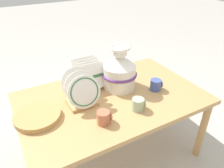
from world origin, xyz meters
TOP-DOWN VIEW (x-y plane):
  - ground_plane at (0.00, 0.00)m, footprint 14.00×14.00m
  - display_table at (0.00, 0.00)m, footprint 1.36×0.86m
  - ceramic_vase at (0.12, 0.09)m, footprint 0.27×0.27m
  - dish_rack_round_plates at (-0.23, 0.02)m, footprint 0.23×0.21m
  - dish_rack_square_plates at (-0.09, 0.21)m, footprint 0.20×0.20m
  - wicker_charger_stack at (-0.54, 0.02)m, footprint 0.30×0.30m
  - mug_sage_glaze at (0.08, -0.22)m, footprint 0.09×0.08m
  - mug_terracotta_glaze at (-0.19, -0.23)m, footprint 0.09×0.08m
  - mug_cobalt_glaze at (0.35, -0.08)m, footprint 0.09×0.08m

SIDE VIEW (x-z plane):
  - ground_plane at x=0.00m, z-range 0.00..0.00m
  - display_table at x=0.00m, z-range 0.23..0.82m
  - wicker_charger_stack at x=-0.54m, z-range 0.59..0.62m
  - mug_sage_glaze at x=0.08m, z-range 0.59..0.68m
  - mug_terracotta_glaze at x=-0.19m, z-range 0.59..0.68m
  - mug_cobalt_glaze at x=0.35m, z-range 0.59..0.68m
  - dish_rack_square_plates at x=-0.09m, z-range 0.56..0.78m
  - dish_rack_round_plates at x=-0.23m, z-range 0.56..0.81m
  - ceramic_vase at x=0.12m, z-range 0.56..0.91m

